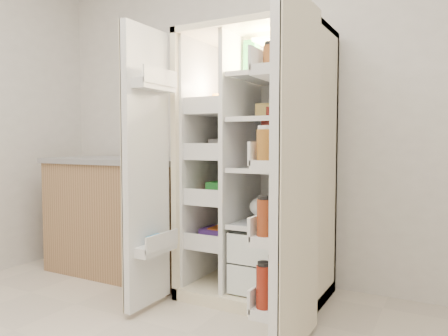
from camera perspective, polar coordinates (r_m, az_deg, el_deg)
The scene contains 5 objects.
wall_back at distance 3.29m, azimuth 6.00°, elevation 8.59°, with size 4.00×0.02×2.70m, color silver.
refrigerator at distance 2.94m, azimuth 5.12°, elevation -2.61°, with size 0.92×0.70×1.80m.
freezer_door at distance 2.67m, azimuth -10.33°, elevation -0.11°, with size 0.15×0.40×1.72m.
fridge_door at distance 2.11m, azimuth 9.23°, elevation -1.64°, with size 0.17×0.58×1.72m.
kitchen_counter at distance 3.56m, azimuth -12.87°, elevation -6.15°, with size 1.28×0.68×0.93m.
Camera 1 is at (1.26, -1.03, 1.06)m, focal length 34.00 mm.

